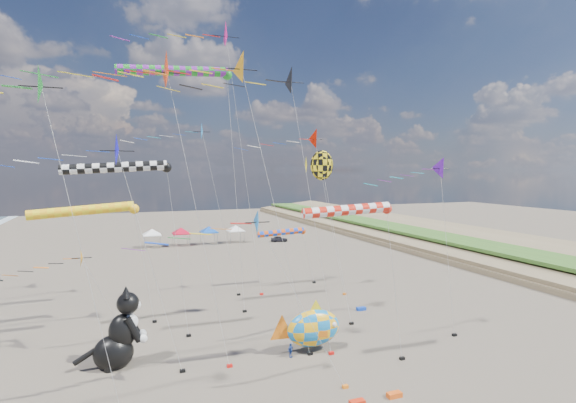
{
  "coord_description": "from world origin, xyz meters",
  "views": [
    {
      "loc": [
        -11.66,
        -21.2,
        13.55
      ],
      "look_at": [
        1.08,
        12.0,
        11.06
      ],
      "focal_mm": 28.0,
      "sensor_mm": 36.0,
      "label": 1
    }
  ],
  "objects_px": {
    "child_green": "(309,335)",
    "parked_car": "(279,239)",
    "person_adult": "(312,334)",
    "child_blue": "(291,350)",
    "fish_inflatable": "(313,328)",
    "cat_inflatable": "(118,328)"
  },
  "relations": [
    {
      "from": "child_green",
      "to": "parked_car",
      "type": "distance_m",
      "value": 49.91
    },
    {
      "from": "person_adult",
      "to": "child_blue",
      "type": "distance_m",
      "value": 2.72
    },
    {
      "from": "child_green",
      "to": "fish_inflatable",
      "type": "bearing_deg",
      "value": -102.15
    },
    {
      "from": "person_adult",
      "to": "parked_car",
      "type": "distance_m",
      "value": 50.56
    },
    {
      "from": "cat_inflatable",
      "to": "child_green",
      "type": "distance_m",
      "value": 14.21
    },
    {
      "from": "parked_car",
      "to": "child_blue",
      "type": "bearing_deg",
      "value": 176.28
    },
    {
      "from": "cat_inflatable",
      "to": "child_green",
      "type": "relative_size",
      "value": 4.41
    },
    {
      "from": "cat_inflatable",
      "to": "fish_inflatable",
      "type": "distance_m",
      "value": 13.85
    },
    {
      "from": "fish_inflatable",
      "to": "child_green",
      "type": "xyz_separation_m",
      "value": [
        0.43,
        1.65,
        -1.18
      ]
    },
    {
      "from": "cat_inflatable",
      "to": "parked_car",
      "type": "bearing_deg",
      "value": 58.92
    },
    {
      "from": "cat_inflatable",
      "to": "person_adult",
      "type": "bearing_deg",
      "value": -5.62
    },
    {
      "from": "child_blue",
      "to": "fish_inflatable",
      "type": "bearing_deg",
      "value": -20.04
    },
    {
      "from": "fish_inflatable",
      "to": "parked_car",
      "type": "height_order",
      "value": "fish_inflatable"
    },
    {
      "from": "child_green",
      "to": "parked_car",
      "type": "height_order",
      "value": "child_green"
    },
    {
      "from": "child_green",
      "to": "child_blue",
      "type": "distance_m",
      "value": 3.13
    },
    {
      "from": "child_green",
      "to": "child_blue",
      "type": "bearing_deg",
      "value": -136.75
    },
    {
      "from": "child_blue",
      "to": "cat_inflatable",
      "type": "bearing_deg",
      "value": 134.64
    },
    {
      "from": "fish_inflatable",
      "to": "person_adult",
      "type": "distance_m",
      "value": 1.39
    },
    {
      "from": "fish_inflatable",
      "to": "parked_car",
      "type": "xyz_separation_m",
      "value": [
        15.17,
        49.34,
        -1.26
      ]
    },
    {
      "from": "child_green",
      "to": "parked_car",
      "type": "xyz_separation_m",
      "value": [
        14.74,
        47.69,
        -0.08
      ]
    },
    {
      "from": "fish_inflatable",
      "to": "child_blue",
      "type": "bearing_deg",
      "value": -168.53
    },
    {
      "from": "cat_inflatable",
      "to": "child_green",
      "type": "height_order",
      "value": "cat_inflatable"
    }
  ]
}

